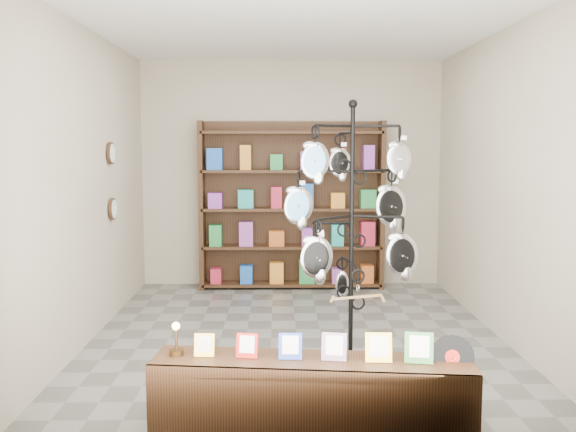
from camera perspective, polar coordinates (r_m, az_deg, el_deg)
The scene contains 6 objects.
ground at distance 6.41m, azimuth 0.76°, elevation -10.79°, with size 5.00×5.00×0.00m, color slate.
room_envelope at distance 6.13m, azimuth 0.79°, elevation 5.99°, with size 5.00×5.00×5.00m.
display_tree at distance 5.29m, azimuth 5.69°, elevation -0.04°, with size 1.16×1.13×2.25m.
front_shelf at distance 4.33m, azimuth 2.15°, elevation -15.78°, with size 2.10×0.65×0.73m.
back_shelving at distance 8.46m, azimuth 0.33°, elevation 0.50°, with size 2.42×0.36×2.20m.
wall_clocks at distance 7.16m, azimuth -15.39°, elevation 3.00°, with size 0.03×0.24×0.84m.
Camera 1 is at (-0.18, -6.12, 1.88)m, focal length 40.00 mm.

